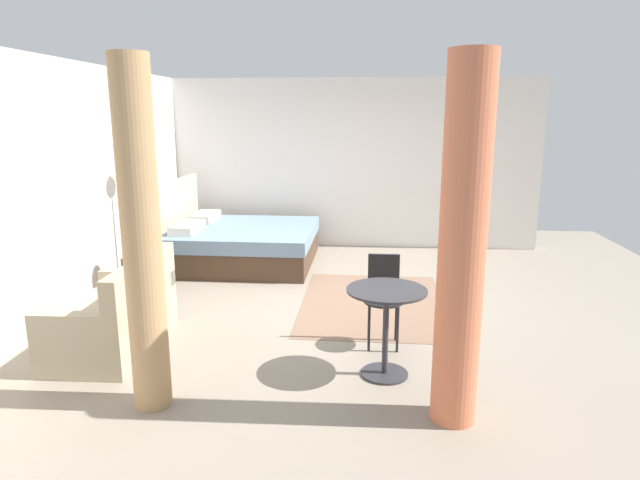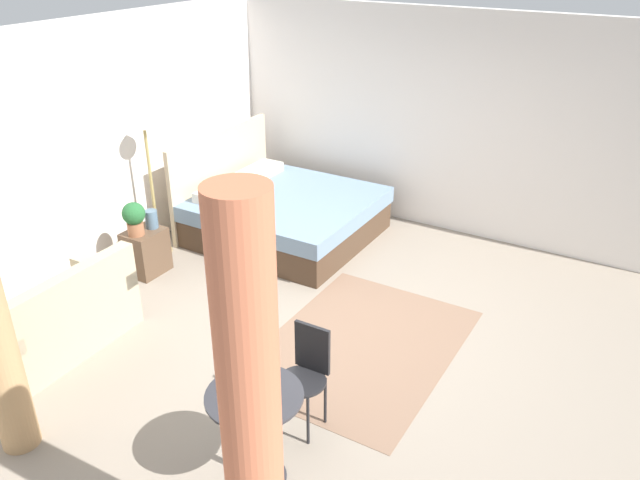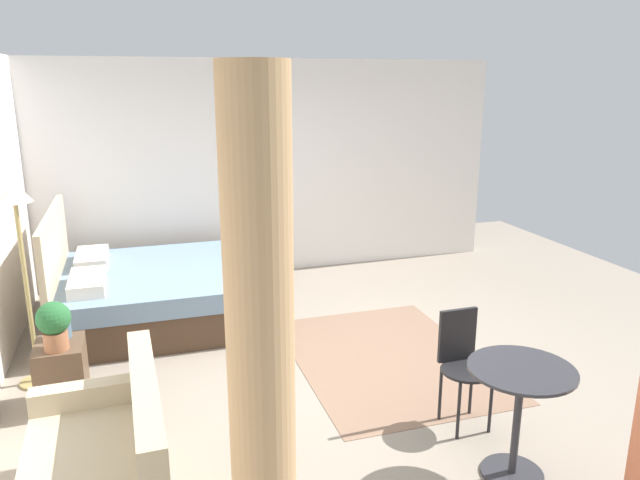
% 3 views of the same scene
% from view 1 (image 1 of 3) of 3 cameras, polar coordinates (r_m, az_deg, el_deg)
% --- Properties ---
extents(ground_plane, '(8.53, 8.93, 0.02)m').
position_cam_1_polar(ground_plane, '(6.48, 2.43, -6.29)').
color(ground_plane, gray).
extents(wall_back, '(8.53, 0.12, 2.70)m').
position_cam_1_polar(wall_back, '(6.97, -22.74, 5.57)').
color(wall_back, silver).
rests_on(wall_back, ground).
extents(wall_right, '(0.12, 5.93, 2.70)m').
position_cam_1_polar(wall_right, '(8.92, 3.43, 7.94)').
color(wall_right, silver).
rests_on(wall_right, ground).
extents(area_rug, '(2.22, 1.62, 0.01)m').
position_cam_1_polar(area_rug, '(6.36, 5.50, -6.59)').
color(area_rug, '#7F604C').
rests_on(area_rug, ground).
extents(bed, '(1.92, 2.05, 1.21)m').
position_cam_1_polar(bed, '(8.02, -8.46, -0.31)').
color(bed, '#473323').
rests_on(bed, ground).
extents(couch, '(1.41, 0.79, 0.85)m').
position_cam_1_polar(couch, '(5.44, -20.48, -7.62)').
color(couch, tan).
rests_on(couch, ground).
extents(nightstand, '(0.43, 0.35, 0.51)m').
position_cam_1_polar(nightstand, '(6.84, -17.89, -3.55)').
color(nightstand, brown).
rests_on(nightstand, ground).
extents(potted_plant, '(0.25, 0.25, 0.37)m').
position_cam_1_polar(potted_plant, '(6.64, -18.49, 0.05)').
color(potted_plant, '#935B3D').
rests_on(potted_plant, nightstand).
extents(vase, '(0.14, 0.14, 0.21)m').
position_cam_1_polar(vase, '(6.85, -17.54, -0.41)').
color(vase, slate).
rests_on(vase, nightstand).
extents(floor_lamp, '(0.30, 0.30, 1.70)m').
position_cam_1_polar(floor_lamp, '(7.12, -18.92, 5.74)').
color(floor_lamp, '#99844C').
rests_on(floor_lamp, ground).
extents(balcony_table, '(0.66, 0.66, 0.75)m').
position_cam_1_polar(balcony_table, '(4.52, 6.92, -7.87)').
color(balcony_table, '#2D2D33').
rests_on(balcony_table, ground).
extents(cafe_chair_near_window, '(0.37, 0.37, 0.85)m').
position_cam_1_polar(cafe_chair_near_window, '(5.15, 6.65, -5.34)').
color(cafe_chair_near_window, black).
rests_on(cafe_chair_near_window, ground).
extents(curtain_left, '(0.32, 0.32, 2.53)m').
position_cam_1_polar(curtain_left, '(3.75, 14.64, -0.74)').
color(curtain_left, '#D1704C').
rests_on(curtain_left, ground).
extents(curtain_right, '(0.27, 0.27, 2.53)m').
position_cam_1_polar(curtain_right, '(4.02, -18.14, -0.04)').
color(curtain_right, tan).
rests_on(curtain_right, ground).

